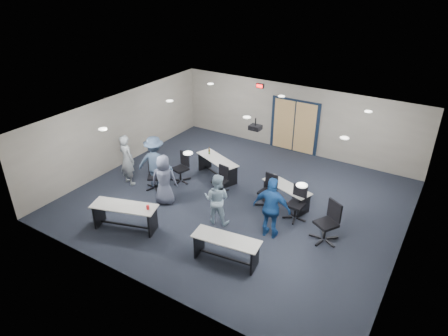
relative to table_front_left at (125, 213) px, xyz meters
The scene contains 25 objects.
floor 3.65m from the table_front_left, 57.72° to the left, with size 10.00×10.00×0.00m, color black.
back_wall 7.84m from the table_front_left, 75.68° to the left, with size 10.00×0.04×2.70m, color gray.
front_wall 2.55m from the table_front_left, 36.96° to the right, with size 10.00×0.04×2.70m, color gray.
left_wall 4.41m from the table_front_left, 135.22° to the left, with size 0.04×9.00×2.70m, color gray.
right_wall 7.61m from the table_front_left, 23.76° to the left, with size 0.04×9.00×2.70m, color gray.
ceiling 4.21m from the table_front_left, 57.72° to the left, with size 10.00×9.00×0.04m, color silver.
double_door 7.77m from the table_front_left, 75.61° to the left, with size 2.00×0.07×2.20m.
exit_sign 7.74m from the table_front_left, 87.50° to the left, with size 0.32×0.07×0.18m.
ceiling_projector 4.59m from the table_front_left, 57.89° to the left, with size 0.35×0.32×0.37m.
ceiling_can_lights 4.38m from the table_front_left, 59.72° to the left, with size 6.24×5.74×0.02m, color white, non-canonical shape.
table_front_left is the anchor object (origin of this frame).
table_front_right 3.21m from the table_front_left, ahead, with size 1.81×0.81×0.71m.
table_back_left 4.02m from the table_front_left, 82.17° to the left, with size 1.88×1.22×0.99m.
table_back_right 4.94m from the table_front_left, 46.79° to the left, with size 1.74×1.06×0.67m.
chair_back_a 3.06m from the table_front_left, 96.84° to the left, with size 0.67×0.67×1.06m, color black, non-canonical shape.
chair_back_b 3.31m from the table_front_left, 67.86° to the left, with size 0.61×0.61×0.96m, color black, non-canonical shape.
chair_back_c 4.32m from the table_front_left, 47.88° to the left, with size 0.66×0.66×1.06m, color black, non-canonical shape.
chair_back_d 4.97m from the table_front_left, 37.61° to the left, with size 0.66×0.66×1.05m, color black, non-canonical shape.
chair_loose_left 2.33m from the table_front_left, 110.49° to the left, with size 0.59×0.59×0.94m, color black, non-canonical shape.
chair_loose_right 5.62m from the table_front_left, 26.29° to the left, with size 0.74×0.74×1.18m, color black, non-canonical shape.
person_gray 2.72m from the table_front_left, 132.19° to the left, with size 0.66×0.43×1.80m, color #8D9499.
person_plaid 1.71m from the table_front_left, 87.75° to the left, with size 0.81×0.52×1.65m, color slate.
person_lightblue 2.64m from the table_front_left, 39.16° to the left, with size 0.77×0.60×1.58m, color #9AB6CB.
person_navy 4.15m from the table_front_left, 27.15° to the left, with size 1.07×0.45×1.83m, color navy.
person_back 2.52m from the table_front_left, 110.33° to the left, with size 1.18×0.68×1.83m, color #3B4E6A.
Camera 1 is at (5.48, -9.59, 6.91)m, focal length 32.00 mm.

